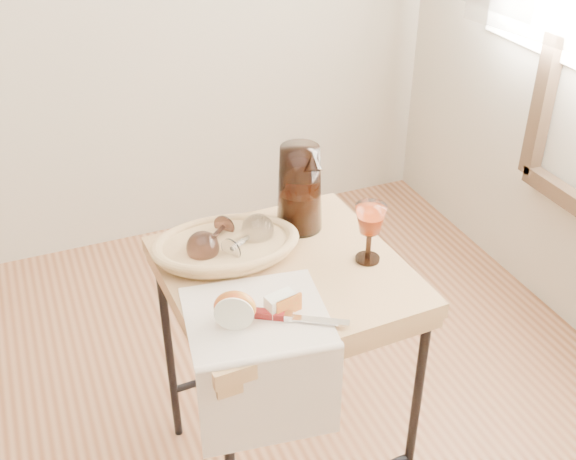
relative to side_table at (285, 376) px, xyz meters
name	(u,v)px	position (x,y,z in m)	size (l,w,h in m)	color
side_table	(285,376)	(0.00, 0.00, 0.00)	(0.55, 0.55, 0.71)	brown
tea_towel	(256,316)	(-0.13, -0.15, 0.36)	(0.31, 0.28, 0.01)	white
bread_basket	(226,248)	(-0.11, 0.10, 0.38)	(0.32, 0.22, 0.05)	#A88554
goblet_lying_a	(212,238)	(-0.14, 0.12, 0.40)	(0.13, 0.08, 0.08)	brown
goblet_lying_b	(246,238)	(-0.07, 0.08, 0.41)	(0.13, 0.08, 0.08)	white
pitcher	(300,188)	(0.11, 0.16, 0.47)	(0.16, 0.24, 0.27)	black
wine_goblet	(369,233)	(0.20, -0.04, 0.43)	(0.07, 0.07, 0.15)	white
apple_half	(235,308)	(-0.18, -0.15, 0.40)	(0.09, 0.05, 0.08)	red
apple_wedge	(280,303)	(-0.07, -0.15, 0.38)	(0.07, 0.04, 0.04)	white
table_knife	(292,316)	(-0.06, -0.19, 0.37)	(0.22, 0.02, 0.02)	silver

